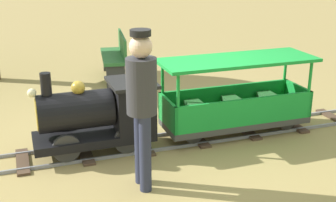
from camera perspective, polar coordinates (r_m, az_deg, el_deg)
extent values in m
plane|color=#A38C51|center=(5.73, 0.08, -5.20)|extent=(60.00, 60.00, 0.00)
cube|color=gray|center=(5.54, 0.97, -5.84)|extent=(0.03, 5.70, 0.04)
cube|color=gray|center=(5.91, -0.45, -4.20)|extent=(0.03, 5.70, 0.04)
cube|color=#4C3828|center=(6.91, 20.18, -1.98)|extent=(0.67, 0.14, 0.03)
cube|color=#4C3828|center=(6.49, 15.26, -2.78)|extent=(0.67, 0.14, 0.03)
cube|color=#4C3828|center=(6.14, 9.72, -3.64)|extent=(0.67, 0.14, 0.03)
cube|color=#4C3828|center=(5.85, 3.54, -4.57)|extent=(0.67, 0.14, 0.03)
cube|color=#4C3828|center=(5.63, -3.20, -5.51)|extent=(0.67, 0.14, 0.03)
cube|color=#4C3828|center=(5.50, -10.40, -6.44)|extent=(0.67, 0.14, 0.03)
cube|color=#4C3828|center=(5.46, -17.84, -7.28)|extent=(0.67, 0.14, 0.03)
cube|color=black|center=(5.44, -9.28, -4.43)|extent=(0.55, 1.40, 0.10)
cylinder|color=black|center=(5.28, -11.61, -1.19)|extent=(0.44, 0.85, 0.44)
cylinder|color=#B7932D|center=(5.25, -16.20, -1.69)|extent=(0.37, 0.02, 0.37)
cylinder|color=black|center=(5.15, -15.14, 2.07)|extent=(0.12, 0.12, 0.25)
sphere|color=#B7932D|center=(5.21, -11.26, 1.66)|extent=(0.16, 0.16, 0.16)
cube|color=black|center=(5.41, -4.51, -0.66)|extent=(0.55, 0.45, 0.55)
cube|color=black|center=(5.32, -4.59, 2.34)|extent=(0.63, 0.53, 0.04)
sphere|color=#F2EAB2|center=(5.17, -16.79, 0.97)|extent=(0.10, 0.10, 0.10)
cylinder|color=#2D2D2D|center=(5.21, -12.66, -5.86)|extent=(0.05, 0.32, 0.32)
cylinder|color=#2D2D2D|center=(5.60, -13.20, -4.11)|extent=(0.05, 0.32, 0.32)
cylinder|color=#2D2D2D|center=(5.31, -5.14, -4.94)|extent=(0.05, 0.32, 0.32)
cylinder|color=#2D2D2D|center=(5.70, -6.19, -3.29)|extent=(0.05, 0.32, 0.32)
cube|color=#3F3F3F|center=(6.00, 8.38, -2.41)|extent=(0.63, 1.90, 0.08)
cube|color=green|center=(5.68, 9.83, -1.40)|extent=(0.04, 1.90, 0.35)
cube|color=green|center=(6.17, 7.24, 0.39)|extent=(0.04, 1.90, 0.35)
cube|color=green|center=(5.58, -0.05, -1.51)|extent=(0.63, 0.04, 0.35)
cube|color=green|center=(6.39, 15.91, 0.45)|extent=(0.63, 0.04, 0.35)
cylinder|color=green|center=(5.27, 1.26, -0.45)|extent=(0.04, 0.04, 0.75)
cylinder|color=green|center=(5.77, -0.68, 1.31)|extent=(0.04, 0.04, 0.75)
cylinder|color=green|center=(6.10, 17.34, 1.40)|extent=(0.04, 0.04, 0.75)
cylinder|color=green|center=(6.54, 14.46, 2.83)|extent=(0.04, 0.04, 0.75)
cube|color=green|center=(5.76, 8.77, 5.12)|extent=(0.73, 2.00, 0.04)
cube|color=#2D6B33|center=(6.20, 12.84, -0.41)|extent=(0.47, 0.20, 0.24)
cube|color=#2D6B33|center=(5.95, 8.46, -0.97)|extent=(0.47, 0.20, 0.24)
cube|color=#2D6B33|center=(5.73, 3.71, -1.57)|extent=(0.47, 0.20, 0.24)
cylinder|color=#262626|center=(5.57, 3.26, -4.19)|extent=(0.04, 0.24, 0.24)
cylinder|color=#262626|center=(5.93, 1.70, -2.66)|extent=(0.04, 0.24, 0.24)
cylinder|color=#262626|center=(6.16, 14.80, -2.47)|extent=(0.04, 0.24, 0.24)
cylinder|color=#262626|center=(6.50, 12.75, -1.19)|extent=(0.04, 0.24, 0.24)
cylinder|color=#282D47|center=(4.50, -2.88, -6.70)|extent=(0.12, 0.12, 0.80)
cylinder|color=#282D47|center=(4.65, -3.51, -5.79)|extent=(0.12, 0.12, 0.80)
cylinder|color=#333338|center=(4.33, -3.36, 1.87)|extent=(0.30, 0.30, 0.55)
sphere|color=beige|center=(4.23, -3.46, 6.86)|extent=(0.22, 0.22, 0.22)
cylinder|color=black|center=(4.21, -3.49, 8.59)|extent=(0.20, 0.20, 0.06)
cube|color=#2D6B33|center=(8.44, -6.94, 5.62)|extent=(1.34, 0.59, 0.06)
cube|color=#2D6B33|center=(8.40, -5.76, 7.01)|extent=(1.29, 0.23, 0.40)
cube|color=#333333|center=(7.94, -6.60, 3.22)|extent=(0.13, 0.33, 0.42)
cube|color=#333333|center=(9.04, -7.14, 5.14)|extent=(0.13, 0.33, 0.42)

